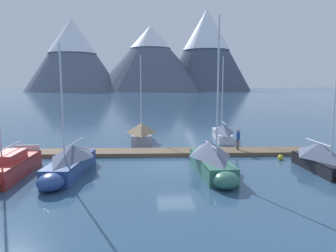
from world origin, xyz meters
The scene contains 13 objects.
ground_plane centered at (0.00, 0.00, 0.00)m, with size 700.00×700.00×0.00m, color #2D4C6B.
mountain_west_summit centered at (-49.04, 202.09, 26.12)m, with size 65.33×65.33×49.46m.
mountain_central_massif centered at (4.71, 210.20, 23.93)m, with size 81.27×81.27×46.56m.
mountain_shoulder_ridge centered at (47.11, 216.58, 31.94)m, with size 67.47×67.47×60.25m.
dock centered at (0.00, 4.00, 0.15)m, with size 24.47×3.45×0.30m.
sailboat_nearest_berth centered at (-10.29, -1.71, 0.65)m, with size 2.05×6.70×8.64m.
sailboat_second_berth centered at (-6.74, -1.17, 0.84)m, with size 2.42×6.93×7.90m.
sailboat_mid_dock_port centered at (-2.31, 9.60, 0.88)m, with size 2.07×6.51×8.34m.
sailboat_mid_dock_starboard centered at (2.14, -1.54, 0.94)m, with size 2.07×6.81×9.49m.
sailboat_far_berth centered at (5.89, 10.30, 0.74)m, with size 2.26×7.32×8.31m.
sailboat_outer_slip centered at (9.38, -1.76, 0.84)m, with size 1.97×5.69×6.58m.
person_on_dock centered at (5.50, 3.82, 1.26)m, with size 0.23×0.59×1.69m.
mooring_buoy_channel_marker centered at (8.00, 1.34, 0.20)m, with size 0.41×0.41×0.49m.
Camera 1 is at (-2.25, -20.32, 5.68)m, focal length 33.15 mm.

